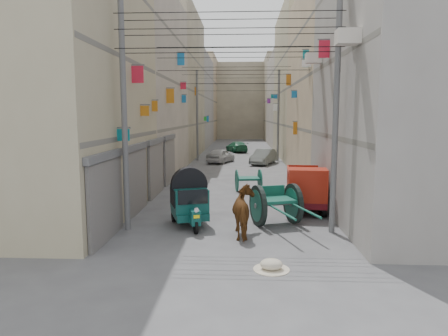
# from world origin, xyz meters

# --- Properties ---
(ground) EXTENTS (140.00, 140.00, 0.00)m
(ground) POSITION_xyz_m (0.00, 0.00, 0.00)
(ground) COLOR #4A4A4C
(ground) RESTS_ON ground
(building_row_left) EXTENTS (8.00, 62.00, 14.00)m
(building_row_left) POSITION_xyz_m (-8.00, 34.13, 6.46)
(building_row_left) COLOR tan
(building_row_left) RESTS_ON ground
(building_row_right) EXTENTS (8.00, 62.00, 14.00)m
(building_row_right) POSITION_xyz_m (8.00, 34.13, 6.46)
(building_row_right) COLOR gray
(building_row_right) RESTS_ON ground
(end_cap_building) EXTENTS (22.00, 10.00, 13.00)m
(end_cap_building) POSITION_xyz_m (0.00, 66.00, 6.50)
(end_cap_building) COLOR tan
(end_cap_building) RESTS_ON ground
(shutters_left) EXTENTS (0.18, 14.40, 2.88)m
(shutters_left) POSITION_xyz_m (-3.92, 10.38, 1.49)
(shutters_left) COLOR #48484D
(shutters_left) RESTS_ON ground
(signboards) EXTENTS (8.22, 40.52, 5.67)m
(signboards) POSITION_xyz_m (-0.01, 21.66, 3.43)
(signboards) COLOR #196EB1
(signboards) RESTS_ON ground
(ac_units) EXTENTS (0.70, 6.55, 3.35)m
(ac_units) POSITION_xyz_m (3.65, 7.67, 7.43)
(ac_units) COLOR beige
(ac_units) RESTS_ON ground
(utility_poles) EXTENTS (7.40, 22.20, 8.00)m
(utility_poles) POSITION_xyz_m (0.00, 17.00, 4.00)
(utility_poles) COLOR #59595B
(utility_poles) RESTS_ON ground
(overhead_cables) EXTENTS (7.40, 22.52, 1.12)m
(overhead_cables) POSITION_xyz_m (0.00, 14.40, 6.77)
(overhead_cables) COLOR black
(overhead_cables) RESTS_ON ground
(auto_rickshaw) EXTENTS (1.79, 2.42, 1.65)m
(auto_rickshaw) POSITION_xyz_m (-1.48, 6.72, 0.97)
(auto_rickshaw) COLOR black
(auto_rickshaw) RESTS_ON ground
(tonga_cart) EXTENTS (2.24, 3.57, 1.51)m
(tonga_cart) POSITION_xyz_m (1.73, 6.92, 0.79)
(tonga_cart) COLOR black
(tonga_cart) RESTS_ON ground
(mini_truck) EXTENTS (1.86, 3.58, 1.94)m
(mini_truck) POSITION_xyz_m (3.16, 8.97, 0.93)
(mini_truck) COLOR black
(mini_truck) RESTS_ON ground
(second_cart) EXTENTS (1.49, 1.36, 1.17)m
(second_cart) POSITION_xyz_m (0.79, 13.53, 0.62)
(second_cart) COLOR #124F3F
(second_cart) RESTS_ON ground
(feed_sack) EXTENTS (0.60, 0.48, 0.30)m
(feed_sack) POSITION_xyz_m (1.26, 2.47, 0.15)
(feed_sack) COLOR beige
(feed_sack) RESTS_ON ground
(horse) EXTENTS (1.15, 2.06, 1.65)m
(horse) POSITION_xyz_m (0.60, 5.44, 0.83)
(horse) COLOR maroon
(horse) RESTS_ON ground
(distant_car_white) EXTENTS (2.61, 3.90, 1.23)m
(distant_car_white) POSITION_xyz_m (-1.41, 26.46, 0.62)
(distant_car_white) COLOR #B6B6B6
(distant_car_white) RESTS_ON ground
(distant_car_grey) EXTENTS (2.56, 4.07, 1.26)m
(distant_car_grey) POSITION_xyz_m (2.23, 25.55, 0.63)
(distant_car_grey) COLOR slate
(distant_car_grey) RESTS_ON ground
(distant_car_green) EXTENTS (2.78, 4.33, 1.17)m
(distant_car_green) POSITION_xyz_m (-0.19, 36.78, 0.58)
(distant_car_green) COLOR #226341
(distant_car_green) RESTS_ON ground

